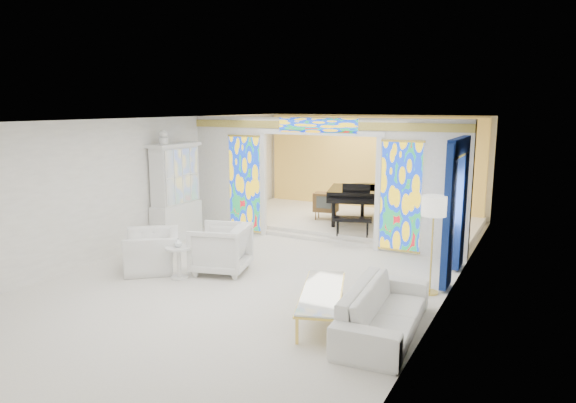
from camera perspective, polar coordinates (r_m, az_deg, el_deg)
The scene contains 24 objects.
floor at distance 10.89m, azimuth -0.98°, elevation -6.88°, with size 12.00×12.00×0.00m, color white.
ceiling at distance 10.39m, azimuth -1.04°, elevation 9.09°, with size 7.00×12.00×0.02m, color silver.
wall_back at distance 16.02m, azimuth 9.34°, elevation 4.12°, with size 7.00×0.02×3.00m, color white.
wall_front at distance 6.14m, azimuth -29.18°, elevation -7.62°, with size 7.00×0.02×3.00m, color white.
wall_left at distance 12.58m, azimuth -15.17°, elevation 2.13°, with size 0.02×12.00×3.00m, color white.
wall_right at distance 9.41m, azimuth 18.06°, elevation -0.80°, with size 0.02×12.00×3.00m, color white.
partition_wall at distance 12.28m, azimuth 3.45°, elevation 3.01°, with size 7.00×0.22×3.00m.
stained_glass_left at distance 13.20m, azimuth -4.82°, elevation 1.97°, with size 0.90×0.04×2.40m, color gold.
stained_glass_right at distance 11.57m, azimuth 12.43°, elevation 0.53°, with size 0.90×0.04×2.40m, color gold.
stained_glass_transom at distance 12.09m, azimuth 3.31°, elevation 8.44°, with size 2.00×0.04×0.34m, color gold.
alcove_platform at distance 14.48m, azimuth 6.80°, elevation -2.16°, with size 6.80×3.80×0.18m, color white.
gold_curtain_back at distance 15.90m, azimuth 9.21°, elevation 4.08°, with size 6.70×0.10×2.90m, color #F3C254.
chandelier at distance 13.98m, azimuth 7.65°, elevation 7.55°, with size 0.48×0.48×0.30m, color gold.
blue_drapes at distance 10.09m, azimuth 18.20°, elevation 0.39°, with size 0.14×1.85×2.65m.
china_cabinet at distance 12.88m, azimuth -12.37°, elevation 0.96°, with size 0.56×1.46×2.72m.
armchair_left at distance 10.75m, azimuth -14.83°, elevation -5.33°, with size 1.20×1.04×0.78m, color white.
armchair_right at distance 10.31m, azimuth -7.49°, elevation -5.19°, with size 1.03×1.06×0.97m, color white.
sofa at distance 7.76m, azimuth 10.60°, elevation -11.74°, with size 2.39×0.93×0.70m, color white.
side_table at distance 10.08m, azimuth -12.04°, elevation -6.14°, with size 0.62×0.62×0.63m.
vase at distance 10.00m, azimuth -12.11°, elevation -4.48°, with size 0.16×0.16×0.17m, color silver.
coffee_table at distance 8.10m, azimuth 3.77°, elevation -10.11°, with size 1.23×2.10×0.45m.
floor_lamp at distance 9.18m, azimuth 15.90°, elevation -1.00°, with size 0.47×0.47×1.75m.
grand_piano at distance 13.94m, azimuth 8.33°, elevation 0.86°, with size 2.03×3.10×1.13m.
tv_console at distance 14.10m, azimuth 4.23°, elevation -0.09°, with size 0.69×0.52×0.74m.
Camera 1 is at (4.98, -9.12, 3.28)m, focal length 32.00 mm.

